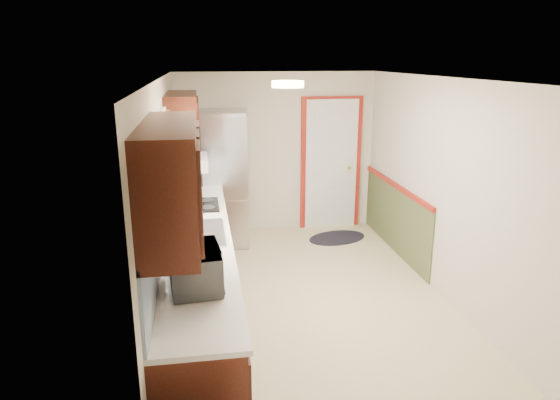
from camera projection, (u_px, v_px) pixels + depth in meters
name	position (u px, v px, depth m)	size (l,w,h in m)	color
room_shell	(312.00, 197.00, 5.18)	(3.20, 5.20, 2.52)	beige
kitchen_run	(194.00, 250.00, 4.82)	(0.63, 4.00, 2.20)	#38140C
back_wall_trim	(344.00, 175.00, 7.51)	(1.12, 2.30, 2.08)	maroon
ceiling_fixture	(288.00, 84.00, 4.62)	(0.30, 0.30, 0.06)	#FFD88C
microwave	(195.00, 264.00, 3.70)	(0.55, 0.30, 0.37)	white
refrigerator	(220.00, 178.00, 7.06)	(0.87, 0.83, 1.90)	#B7B7BC
rug	(337.00, 238.00, 7.44)	(0.89, 0.58, 0.01)	black
cooktop	(198.00, 205.00, 5.78)	(0.49, 0.58, 0.02)	black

